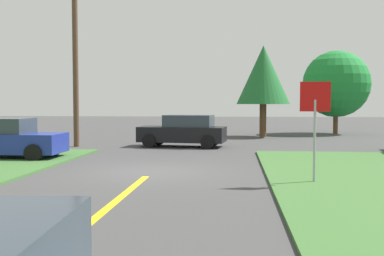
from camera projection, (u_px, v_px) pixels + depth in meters
The scene contains 8 objects.
ground_plane at pixel (152, 172), 14.62m from camera, with size 120.00×120.00×0.00m, color #414141.
lane_stripe_center at pixel (53, 253), 6.67m from camera, with size 0.20×14.00×0.01m, color yellow.
stop_sign at pixel (315, 111), 12.27m from camera, with size 0.81×0.11×2.80m.
car_approaching_junction at pixel (184, 131), 22.96m from camera, with size 4.52×2.37×1.62m.
parked_car_near_building at pixel (4, 139), 17.96m from camera, with size 4.52×2.06×1.62m.
utility_pole_mid at pixel (75, 52), 22.83m from camera, with size 1.80×0.38×9.34m.
oak_tree_left at pixel (336, 84), 32.54m from camera, with size 4.78×4.78×5.98m.
pine_tree_center at pixel (263, 75), 29.57m from camera, with size 3.48×3.48×5.98m.
Camera 1 is at (2.67, -14.33, 2.22)m, focal length 42.37 mm.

